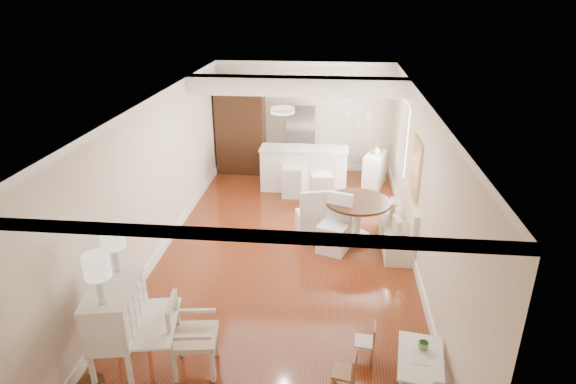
% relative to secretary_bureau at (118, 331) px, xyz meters
% --- Properties ---
extents(room, '(9.00, 9.04, 2.82)m').
position_rel_secretary_bureau_xyz_m(room, '(1.74, 3.46, 1.34)').
color(room, maroon).
rests_on(room, ground).
extents(secretary_bureau, '(1.18, 1.19, 1.29)m').
position_rel_secretary_bureau_xyz_m(secretary_bureau, '(0.00, 0.00, 0.00)').
color(secretary_bureau, white).
rests_on(secretary_bureau, ground).
extents(gustavian_armchair, '(0.66, 0.66, 1.02)m').
position_rel_secretary_bureau_xyz_m(gustavian_armchair, '(0.87, 0.17, -0.13)').
color(gustavian_armchair, beige).
rests_on(gustavian_armchair, ground).
extents(kids_table, '(0.63, 0.93, 0.43)m').
position_rel_secretary_bureau_xyz_m(kids_table, '(3.60, 0.15, -0.43)').
color(kids_table, white).
rests_on(kids_table, ground).
extents(kids_chair_a, '(0.32, 0.32, 0.57)m').
position_rel_secretary_bureau_xyz_m(kids_chair_a, '(2.71, -0.01, -0.36)').
color(kids_chair_a, '#956843').
rests_on(kids_chair_a, ground).
extents(kids_chair_b, '(0.28, 0.28, 0.54)m').
position_rel_secretary_bureau_xyz_m(kids_chair_b, '(2.98, 0.56, -0.38)').
color(kids_chair_b, '#AB7B4D').
rests_on(kids_chair_b, ground).
extents(banquette, '(0.52, 1.60, 0.98)m').
position_rel_secretary_bureau_xyz_m(banquette, '(3.69, 3.63, -0.16)').
color(banquette, silver).
rests_on(banquette, ground).
extents(dining_table, '(1.41, 1.41, 0.83)m').
position_rel_secretary_bureau_xyz_m(dining_table, '(2.97, 3.76, -0.23)').
color(dining_table, '#412214').
rests_on(dining_table, ground).
extents(slip_chair_near, '(0.65, 0.67, 1.06)m').
position_rel_secretary_bureau_xyz_m(slip_chair_near, '(2.54, 3.34, -0.12)').
color(slip_chair_near, white).
rests_on(slip_chair_near, ground).
extents(slip_chair_far, '(0.62, 0.64, 1.05)m').
position_rel_secretary_bureau_xyz_m(slip_chair_far, '(2.10, 3.77, -0.12)').
color(slip_chair_far, silver).
rests_on(slip_chair_far, ground).
extents(breakfast_counter, '(2.05, 0.65, 1.03)m').
position_rel_secretary_bureau_xyz_m(breakfast_counter, '(1.80, 6.23, -0.13)').
color(breakfast_counter, white).
rests_on(breakfast_counter, ground).
extents(bar_stool_left, '(0.48, 0.48, 1.12)m').
position_rel_secretary_bureau_xyz_m(bar_stool_left, '(1.55, 5.80, -0.09)').
color(bar_stool_left, silver).
rests_on(bar_stool_left, ground).
extents(bar_stool_right, '(0.54, 0.54, 1.16)m').
position_rel_secretary_bureau_xyz_m(bar_stool_right, '(2.24, 5.34, -0.06)').
color(bar_stool_right, silver).
rests_on(bar_stool_right, ground).
extents(pantry_cabinet, '(1.20, 0.60, 2.30)m').
position_rel_secretary_bureau_xyz_m(pantry_cabinet, '(0.10, 7.31, 0.50)').
color(pantry_cabinet, '#381E11').
rests_on(pantry_cabinet, ground).
extents(fridge, '(0.75, 0.65, 1.80)m').
position_rel_secretary_bureau_xyz_m(fridge, '(2.00, 7.28, 0.25)').
color(fridge, silver).
rests_on(fridge, ground).
extents(sideboard, '(0.63, 0.95, 0.84)m').
position_rel_secretary_bureau_xyz_m(sideboard, '(3.48, 6.56, -0.23)').
color(sideboard, white).
rests_on(sideboard, ground).
extents(pencil_cup, '(0.13, 0.13, 0.10)m').
position_rel_secretary_bureau_xyz_m(pencil_cup, '(3.65, 0.30, -0.17)').
color(pencil_cup, '#649B5A').
rests_on(pencil_cup, kids_table).
extents(branch_vase, '(0.21, 0.21, 0.18)m').
position_rel_secretary_bureau_xyz_m(branch_vase, '(3.50, 6.54, 0.28)').
color(branch_vase, white).
rests_on(branch_vase, sideboard).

